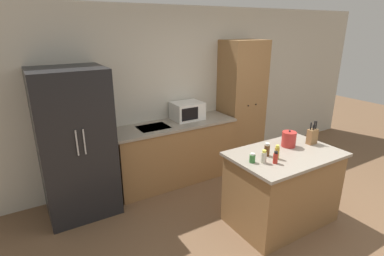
% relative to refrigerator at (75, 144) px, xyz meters
% --- Properties ---
extents(ground_plane, '(14.00, 14.00, 0.00)m').
position_rel_refrigerator_xyz_m(ground_plane, '(2.15, -1.93, -0.93)').
color(ground_plane, brown).
extents(wall_back, '(7.20, 0.06, 2.60)m').
position_rel_refrigerator_xyz_m(wall_back, '(2.15, 0.40, 0.37)').
color(wall_back, beige).
rests_on(wall_back, ground_plane).
extents(refrigerator, '(0.85, 0.77, 1.86)m').
position_rel_refrigerator_xyz_m(refrigerator, '(0.00, 0.00, 0.00)').
color(refrigerator, black).
rests_on(refrigerator, ground_plane).
extents(back_counter, '(1.90, 0.62, 0.94)m').
position_rel_refrigerator_xyz_m(back_counter, '(1.42, 0.08, -0.46)').
color(back_counter, olive).
rests_on(back_counter, ground_plane).
extents(pantry_cabinet, '(0.68, 0.54, 2.10)m').
position_rel_refrigerator_xyz_m(pantry_cabinet, '(2.73, 0.11, 0.12)').
color(pantry_cabinet, olive).
rests_on(pantry_cabinet, ground_plane).
extents(kitchen_island, '(1.30, 0.83, 0.91)m').
position_rel_refrigerator_xyz_m(kitchen_island, '(2.05, -1.51, -0.47)').
color(kitchen_island, olive).
rests_on(kitchen_island, ground_plane).
extents(microwave, '(0.46, 0.37, 0.27)m').
position_rel_refrigerator_xyz_m(microwave, '(1.70, 0.17, 0.14)').
color(microwave, white).
rests_on(microwave, back_counter).
extents(knife_block, '(0.13, 0.08, 0.29)m').
position_rel_refrigerator_xyz_m(knife_block, '(2.54, -1.47, 0.08)').
color(knife_block, olive).
rests_on(knife_block, kitchen_island).
extents(spice_bottle_tall_dark, '(0.06, 0.06, 0.11)m').
position_rel_refrigerator_xyz_m(spice_bottle_tall_dark, '(1.54, -1.50, 0.03)').
color(spice_bottle_tall_dark, '#337033').
rests_on(spice_bottle_tall_dark, kitchen_island).
extents(spice_bottle_short_red, '(0.05, 0.05, 0.16)m').
position_rel_refrigerator_xyz_m(spice_bottle_short_red, '(1.84, -1.57, 0.06)').
color(spice_bottle_short_red, gold).
rests_on(spice_bottle_short_red, kitchen_island).
extents(spice_bottle_amber_oil, '(0.05, 0.05, 0.14)m').
position_rel_refrigerator_xyz_m(spice_bottle_amber_oil, '(1.74, -1.64, 0.04)').
color(spice_bottle_amber_oil, '#B2281E').
rests_on(spice_bottle_amber_oil, kitchen_island).
extents(spice_bottle_green_herb, '(0.06, 0.06, 0.15)m').
position_rel_refrigerator_xyz_m(spice_bottle_green_herb, '(1.64, -1.57, 0.05)').
color(spice_bottle_green_herb, beige).
rests_on(spice_bottle_green_herb, kitchen_island).
extents(spice_bottle_pale_salt, '(0.06, 0.06, 0.15)m').
position_rel_refrigerator_xyz_m(spice_bottle_pale_salt, '(1.80, -1.45, 0.05)').
color(spice_bottle_pale_salt, '#563319').
rests_on(spice_bottle_pale_salt, kitchen_island).
extents(kettle, '(0.17, 0.17, 0.21)m').
position_rel_refrigerator_xyz_m(kettle, '(2.23, -1.38, 0.07)').
color(kettle, '#B72D28').
rests_on(kettle, kitchen_island).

